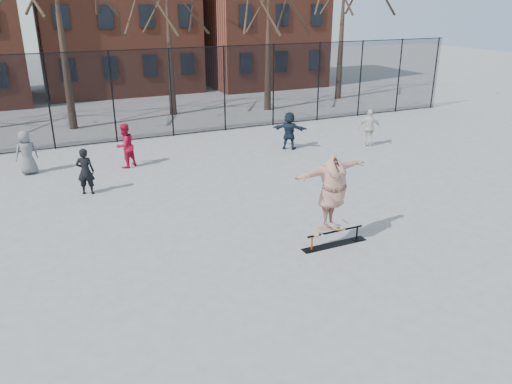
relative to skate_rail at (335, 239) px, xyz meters
name	(u,v)px	position (x,y,z in m)	size (l,w,h in m)	color
ground	(277,267)	(-1.90, -0.42, -0.16)	(100.00, 100.00, 0.00)	slate
skate_rail	(335,239)	(0.00, 0.00, 0.00)	(1.86, 0.28, 0.41)	black
skateboard	(330,230)	(-0.16, 0.00, 0.30)	(0.89, 0.21, 0.11)	#A47541
skater	(332,194)	(-0.16, 0.00, 1.30)	(2.31, 0.63, 1.88)	#653586
bystander_black	(85,171)	(-5.33, 6.49, 0.61)	(0.56, 0.37, 1.54)	black
bystander_red	(125,146)	(-3.62, 8.80, 0.68)	(0.82, 0.64, 1.68)	#BC1031
bystander_white	(369,128)	(6.51, 7.35, 0.65)	(0.95, 0.39, 1.61)	silver
bystander_navy	(289,131)	(3.17, 8.40, 0.64)	(1.49, 0.47, 1.60)	#192432
bystander_extra	(27,152)	(-7.00, 9.49, 0.65)	(0.79, 0.51, 1.61)	#5E5F62
fence	(144,94)	(-1.92, 12.58, 1.89)	(34.03, 0.07, 4.00)	black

